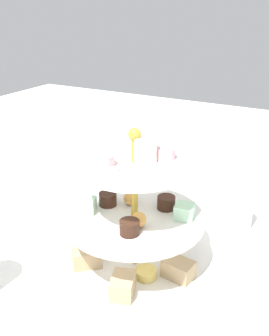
{
  "coord_description": "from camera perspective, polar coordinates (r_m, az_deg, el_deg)",
  "views": [
    {
      "loc": [
        0.27,
        -0.49,
        0.42
      ],
      "look_at": [
        0.0,
        0.0,
        0.18
      ],
      "focal_mm": 42.36,
      "sensor_mm": 36.0,
      "label": 1
    }
  ],
  "objects": [
    {
      "name": "ground_plane",
      "position": [
        0.7,
        -0.0,
        -14.07
      ],
      "size": [
        2.4,
        2.4,
        0.0
      ],
      "primitive_type": "plane",
      "color": "white"
    },
    {
      "name": "tiered_serving_stand",
      "position": [
        0.66,
        0.05,
        -8.81
      ],
      "size": [
        0.28,
        0.28,
        0.25
      ],
      "color": "white",
      "rests_on": "ground_plane"
    },
    {
      "name": "butter_knife_left",
      "position": [
        0.96,
        -8.35,
        -3.35
      ],
      "size": [
        0.1,
        0.15,
        0.0
      ],
      "primitive_type": "cube",
      "rotation": [
        0.0,
        0.0,
        4.16
      ],
      "color": "silver",
      "rests_on": "ground_plane"
    },
    {
      "name": "water_glass_mid_back",
      "position": [
        0.82,
        14.61,
        -5.55
      ],
      "size": [
        0.06,
        0.06,
        0.09
      ],
      "primitive_type": "cylinder",
      "color": "silver",
      "rests_on": "ground_plane"
    }
  ]
}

